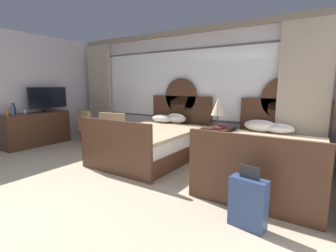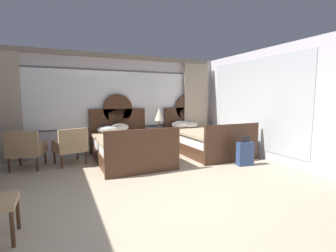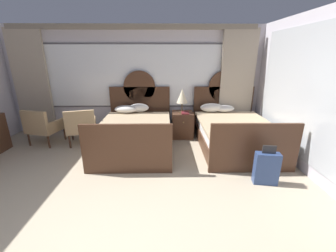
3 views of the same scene
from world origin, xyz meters
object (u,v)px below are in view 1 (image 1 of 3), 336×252
cup_on_dresser (25,112)px  armchair_by_window_left (116,129)px  bed_near_mirror (269,158)px  tv_flatscreen (48,99)px  nightstand_between_beds (218,143)px  bottle_spirit_blue (13,110)px  bottle_wine_dark (14,110)px  dresser_minibar (37,129)px  bottle_liquor_amber (7,112)px  armchair_by_window_centre (92,125)px  bed_near_window (155,141)px  suitcase_on_floor (248,203)px  book_on_nightstand (219,128)px  table_lamp_on_nightstand (218,107)px

cup_on_dresser → armchair_by_window_left: bearing=32.3°
bed_near_mirror → armchair_by_window_left: (-3.45, 0.21, 0.10)m
tv_flatscreen → nightstand_between_beds: bearing=13.8°
bottle_spirit_blue → bottle_wine_dark: 0.16m
dresser_minibar → bed_near_mirror: bearing=7.8°
dresser_minibar → armchair_by_window_left: armchair_by_window_left is taller
bottle_liquor_amber → armchair_by_window_centre: size_ratio=0.23×
bed_near_window → suitcase_on_floor: size_ratio=3.38×
book_on_nightstand → cup_on_dresser: size_ratio=2.39×
nightstand_between_beds → book_on_nightstand: size_ratio=2.44×
bed_near_mirror → armchair_by_window_left: size_ratio=2.66×
cup_on_dresser → suitcase_on_floor: size_ratio=0.17×
bed_near_window → table_lamp_on_nightstand: size_ratio=3.85×
book_on_nightstand → bottle_wine_dark: bearing=-158.1°
book_on_nightstand → armchair_by_window_left: size_ratio=0.31×
table_lamp_on_nightstand → book_on_nightstand: 0.40m
bed_near_mirror → bottle_wine_dark: (-5.27, -1.16, 0.56)m
cup_on_dresser → suitcase_on_floor: 5.40m
bed_near_window → bottle_spirit_blue: 3.27m
armchair_by_window_left → cup_on_dresser: bearing=-147.7°
dresser_minibar → armchair_by_window_centre: armchair_by_window_centre is taller
suitcase_on_floor → tv_flatscreen: bearing=168.1°
table_lamp_on_nightstand → bottle_spirit_blue: (-4.04, -1.89, -0.13)m
dresser_minibar → tv_flatscreen: tv_flatscreen is taller
bed_near_window → suitcase_on_floor: 2.71m
nightstand_between_beds → table_lamp_on_nightstand: 0.72m
bottle_liquor_amber → cup_on_dresser: bearing=105.6°
dresser_minibar → armchair_by_window_left: (1.79, 0.92, 0.04)m
bottle_liquor_amber → armchair_by_window_left: size_ratio=0.23×
table_lamp_on_nightstand → armchair_by_window_centre: (-3.22, -0.43, -0.59)m
nightstand_between_beds → armchair_by_window_left: bearing=-169.5°
bed_near_window → nightstand_between_beds: (1.10, 0.65, -0.03)m
dresser_minibar → bottle_liquor_amber: bottle_liquor_amber is taller
bottle_spirit_blue → bottle_wine_dark: size_ratio=1.04×
tv_flatscreen → suitcase_on_floor: size_ratio=1.50×
nightstand_between_beds → dresser_minibar: (-4.15, -1.36, 0.08)m
armchair_by_window_centre → cup_on_dresser: bearing=-129.1°
tv_flatscreen → cup_on_dresser: size_ratio=9.08×
dresser_minibar → bottle_wine_dark: bottle_wine_dark is taller
bottle_wine_dark → suitcase_on_floor: 5.40m
nightstand_between_beds → armchair_by_window_left: armchair_by_window_left is taller
bottle_liquor_amber → bed_near_window: bearing=25.0°
bottle_liquor_amber → suitcase_on_floor: 5.26m
bottle_liquor_amber → cup_on_dresser: (-0.12, 0.44, -0.03)m
tv_flatscreen → suitcase_on_floor: tv_flatscreen is taller
cup_on_dresser → bottle_spirit_blue: bearing=-70.8°
bottle_spirit_blue → bed_near_window: bearing=23.0°
table_lamp_on_nightstand → suitcase_on_floor: size_ratio=0.88×
cup_on_dresser → suitcase_on_floor: cup_on_dresser is taller
dresser_minibar → bottle_liquor_amber: 0.82m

